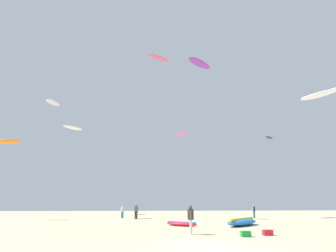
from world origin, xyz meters
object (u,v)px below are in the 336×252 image
person_foreground (191,217)px  kite_aloft_1 (53,102)px  kite_aloft_2 (269,137)px  person_right (254,210)px  kite_aloft_7 (8,141)px  kite_aloft_3 (319,95)px  kite_aloft_6 (199,63)px  person_left (122,210)px  kite_grounded_near (181,224)px  kite_aloft_0 (158,58)px  person_midground (136,210)px  cooler_box (245,234)px  gear_bag (268,233)px  kite_aloft_4 (73,128)px  kite_aloft_5 (181,134)px  kite_grounded_mid (242,222)px

person_foreground → kite_aloft_1: size_ratio=0.43×
kite_aloft_2 → person_right: bearing=-127.3°
kite_aloft_7 → person_foreground: bearing=-42.2°
kite_aloft_3 → kite_aloft_6: bearing=153.9°
person_foreground → person_left: bearing=113.4°
kite_grounded_near → kite_aloft_7: 26.36m
person_right → kite_aloft_0: (-12.34, 7.18, 25.61)m
person_left → kite_aloft_2: kite_aloft_2 is taller
person_midground → kite_aloft_2: bearing=-84.8°
cooler_box → kite_aloft_0: bearing=98.0°
cooler_box → person_right: bearing=67.0°
kite_grounded_near → gear_bag: (4.23, -7.42, -0.02)m
person_foreground → person_midground: person_midground is taller
kite_aloft_2 → kite_aloft_4: 33.90m
gear_bag → kite_aloft_1: 50.52m
kite_aloft_0 → kite_aloft_4: kite_aloft_0 is taller
kite_aloft_2 → kite_aloft_5: 20.60m
kite_grounded_mid → gear_bag: (-1.03, -7.32, -0.15)m
person_midground → person_right: person_midground is taller
person_right → kite_aloft_3: size_ratio=0.40×
person_right → kite_aloft_4: bearing=-134.4°
person_midground → cooler_box: size_ratio=3.16×
person_midground → kite_aloft_7: 19.10m
person_left → kite_grounded_near: bearing=55.1°
kite_grounded_mid → cooler_box: kite_grounded_mid is taller
kite_aloft_0 → kite_aloft_5: kite_aloft_0 is taller
person_right → kite_grounded_near: bearing=-80.2°
gear_bag → kite_aloft_0: (-5.40, 26.67, 26.42)m
person_midground → kite_aloft_3: (20.70, -8.36, 12.85)m
person_midground → kite_aloft_7: kite_aloft_7 is taller
person_right → person_midground: bearing=-126.6°
person_left → cooler_box: (8.56, -21.42, -0.81)m
kite_aloft_0 → kite_aloft_2: (20.56, 3.60, -13.16)m
person_foreground → kite_grounded_near: bearing=95.2°
person_foreground → kite_aloft_5: size_ratio=0.66×
kite_aloft_4 → kite_aloft_7: kite_aloft_4 is taller
person_midground → person_left: 2.38m
person_foreground → kite_grounded_mid: size_ratio=0.35×
kite_aloft_5 → kite_aloft_1: bearing=143.3°
person_midground → kite_aloft_0: kite_aloft_0 is taller
kite_grounded_near → kite_aloft_5: size_ratio=1.09×
cooler_box → gear_bag: 1.68m
kite_aloft_0 → kite_aloft_4: 19.33m
gear_bag → kite_aloft_4: 31.21m
person_left → kite_aloft_4: kite_aloft_4 is taller
kite_aloft_5 → kite_aloft_7: size_ratio=0.78×
person_midground → kite_aloft_1: 32.76m
kite_aloft_7 → kite_aloft_5: bearing=-0.2°
kite_aloft_2 → kite_aloft_4: kite_aloft_2 is taller
kite_grounded_mid → person_midground: bearing=128.1°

